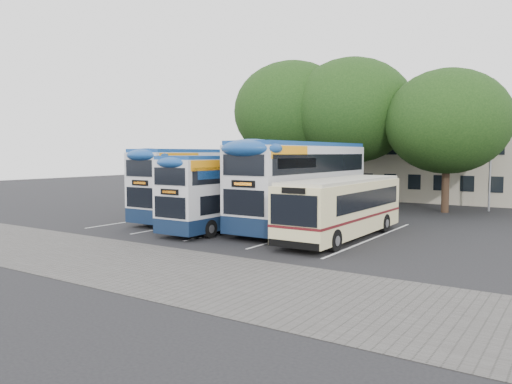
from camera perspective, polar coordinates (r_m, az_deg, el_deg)
The scene contains 12 objects.
ground at distance 21.33m, azimuth 0.20°, elevation -6.42°, with size 120.00×120.00×0.00m, color black.
paving_strip at distance 18.84m, azimuth -13.50°, elevation -8.00°, with size 40.00×6.00×0.01m, color #595654.
bay_lines at distance 27.48m, azimuth -0.60°, elevation -3.95°, with size 14.12×11.00×0.01m.
depot_building at distance 45.96m, azimuth 19.06°, elevation 3.15°, with size 32.40×8.40×6.20m.
lamp_post at distance 37.88m, azimuth 25.30°, elevation 5.65°, with size 0.25×1.05×9.06m.
tree_left at distance 40.59m, azimuth 4.17°, elevation 9.15°, with size 9.40×9.40×11.35m.
tree_mid at distance 38.81m, azimuth 10.90°, elevation 9.10°, with size 9.30×9.30×11.17m.
tree_right at distance 36.08m, azimuth 21.03°, elevation 7.53°, with size 8.27×8.27×9.66m.
bus_dd_left at distance 30.65m, azimuth -6.11°, elevation 1.30°, with size 2.48×10.21×4.25m.
bus_dd_mid at distance 26.67m, azimuth -2.87°, elevation 0.43°, with size 2.28×9.38×3.90m.
bus_dd_right at distance 26.90m, azimuth 5.33°, elevation 1.27°, with size 2.68×11.04×4.60m.
bus_single at distance 23.92m, azimuth 9.94°, elevation -1.42°, with size 2.42×9.50×2.83m.
Camera 1 is at (11.51, -17.50, 4.04)m, focal length 35.00 mm.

